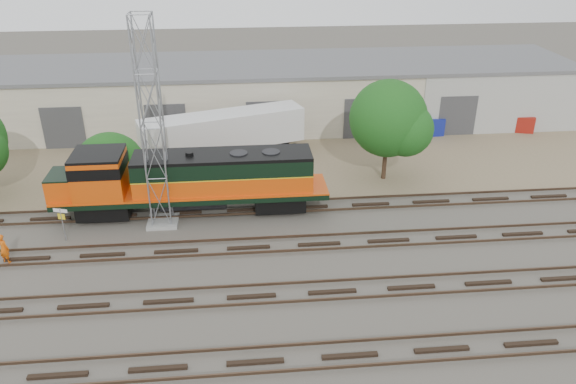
{
  "coord_description": "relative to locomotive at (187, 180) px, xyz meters",
  "views": [
    {
      "loc": [
        -0.32,
        -25.33,
        16.83
      ],
      "look_at": [
        2.46,
        4.0,
        2.2
      ],
      "focal_mm": 35.0,
      "sensor_mm": 36.0,
      "label": 1
    }
  ],
  "objects": [
    {
      "name": "ground",
      "position": [
        3.55,
        -6.0,
        -2.31
      ],
      "size": [
        140.0,
        140.0,
        0.0
      ],
      "primitive_type": "plane",
      "color": "#47423A",
      "rests_on": "ground"
    },
    {
      "name": "sign_post",
      "position": [
        -6.87,
        -2.61,
        -0.85
      ],
      "size": [
        0.83,
        0.28,
        2.08
      ],
      "color": "gray",
      "rests_on": "ground"
    },
    {
      "name": "dirt_strip",
      "position": [
        3.55,
        9.0,
        -2.3
      ],
      "size": [
        80.0,
        16.0,
        0.02
      ],
      "primitive_type": "cube",
      "color": "#726047",
      "rests_on": "ground"
    },
    {
      "name": "warehouse",
      "position": [
        3.59,
        16.98,
        0.35
      ],
      "size": [
        58.4,
        10.4,
        5.3
      ],
      "color": "beige",
      "rests_on": "ground"
    },
    {
      "name": "tree_mid",
      "position": [
        -4.9,
        2.87,
        -0.4
      ],
      "size": [
        4.83,
        4.6,
        4.6
      ],
      "color": "#382619",
      "rests_on": "ground"
    },
    {
      "name": "tracks",
      "position": [
        3.55,
        -9.0,
        -2.23
      ],
      "size": [
        80.0,
        20.4,
        0.28
      ],
      "color": "black",
      "rests_on": "ground"
    },
    {
      "name": "signal_tower",
      "position": [
        -1.52,
        -1.09,
        3.69
      ],
      "size": [
        1.82,
        1.82,
        12.31
      ],
      "rotation": [
        0.0,
        0.0,
        -0.01
      ],
      "color": "gray",
      "rests_on": "ground"
    },
    {
      "name": "locomotive",
      "position": [
        0.0,
        0.0,
        0.0
      ],
      "size": [
        16.67,
        2.93,
        4.01
      ],
      "color": "black",
      "rests_on": "tracks"
    },
    {
      "name": "dumpster_red",
      "position": [
        27.75,
        12.34,
        -1.61
      ],
      "size": [
        1.83,
        1.76,
        1.4
      ],
      "primitive_type": "cube",
      "rotation": [
        0.0,
        0.0,
        -0.28
      ],
      "color": "maroon",
      "rests_on": "ground"
    },
    {
      "name": "dumpster_blue",
      "position": [
        19.65,
        12.34,
        -1.56
      ],
      "size": [
        1.73,
        1.64,
        1.5
      ],
      "primitive_type": "cube",
      "rotation": [
        0.0,
        0.0,
        0.09
      ],
      "color": "navy",
      "rests_on": "ground"
    },
    {
      "name": "worker",
      "position": [
        -9.46,
        -4.63,
        -1.45
      ],
      "size": [
        0.74,
        0.63,
        1.71
      ],
      "primitive_type": "imported",
      "rotation": [
        0.0,
        0.0,
        2.73
      ],
      "color": "#D7540B",
      "rests_on": "ground"
    },
    {
      "name": "semi_trailer",
      "position": [
        2.41,
        8.25,
        0.05
      ],
      "size": [
        12.32,
        6.03,
        3.74
      ],
      "rotation": [
        0.0,
        0.0,
        0.31
      ],
      "color": "silver",
      "rests_on": "ground"
    },
    {
      "name": "tree_east",
      "position": [
        13.63,
        3.74,
        2.02
      ],
      "size": [
        5.52,
        5.26,
        7.1
      ],
      "color": "#382619",
      "rests_on": "ground"
    }
  ]
}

